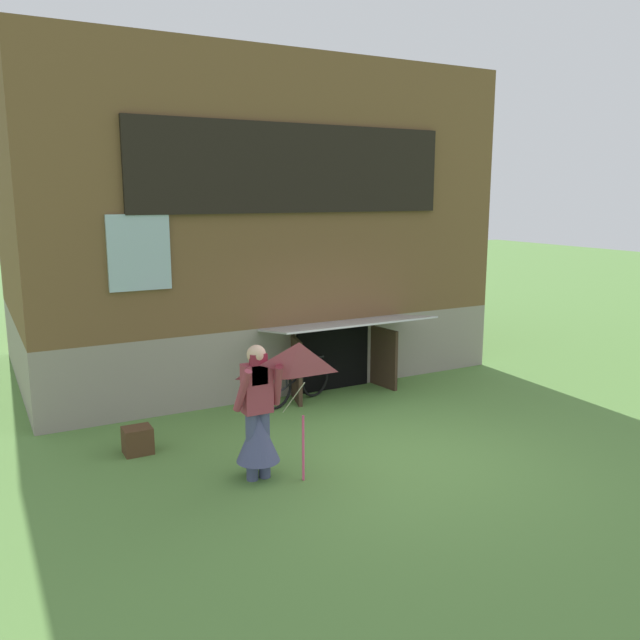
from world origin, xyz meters
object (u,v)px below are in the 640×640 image
kite (299,379)px  bicycle_black (296,382)px  person (258,423)px  wooden_crate (138,440)px

kite → bicycle_black: 3.39m
person → wooden_crate: bearing=125.4°
bicycle_black → wooden_crate: 2.92m
person → wooden_crate: person is taller
kite → wooden_crate: bearing=124.2°
person → kite: kite is taller
person → bicycle_black: (1.69, 2.39, -0.35)m
person → bicycle_black: size_ratio=1.11×
kite → bicycle_black: size_ratio=1.11×
kite → person: bearing=117.9°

